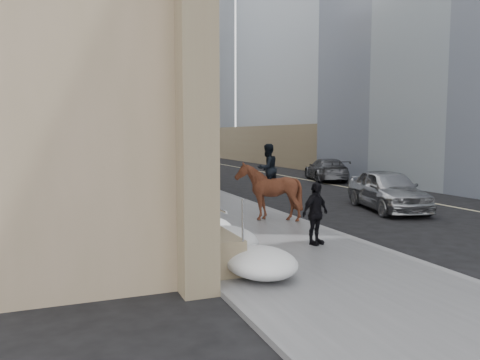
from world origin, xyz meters
The scene contains 17 objects.
ground centered at (0.00, 0.00, 0.00)m, with size 140.00×140.00×0.00m, color black.
sidewalk centered at (0.00, 10.00, 0.06)m, with size 5.00×80.00×0.12m, color #5A5A5D.
curb centered at (2.62, 10.00, 0.06)m, with size 0.24×80.00×0.12m, color slate.
lane_line centered at (10.50, 10.00, 0.01)m, with size 0.15×70.00×0.01m, color #BFB78C.
limestone_building centered at (-5.26, 19.96, 8.90)m, with size 6.10×44.00×18.00m.
far_podium centered at (15.50, 10.00, 2.00)m, with size 2.00×80.00×4.00m, color #816D53.
bg_building_mid centered at (4.00, 60.00, 14.00)m, with size 30.00×12.00×28.00m, color slate.
bg_building_far centered at (-6.00, 72.00, 10.00)m, with size 24.00×12.00×20.00m, color gray.
streetlight_mid centered at (2.74, 14.00, 4.58)m, with size 1.71×0.24×8.00m.
streetlight_far centered at (2.74, 34.00, 4.58)m, with size 1.71×0.24×8.00m.
traffic_signal centered at (2.07, 22.00, 4.00)m, with size 4.10×0.22×6.00m.
snow_bank centered at (-1.42, 8.11, 0.47)m, with size 1.70×18.10×0.76m.
mounted_horse_left centered at (-1.47, 3.90, 1.24)m, with size 1.75×2.75×2.73m.
mounted_horse_right centered at (1.48, 3.88, 1.25)m, with size 2.13×2.26×2.68m.
pedestrian centered at (1.15, 0.09, 0.98)m, with size 1.00×0.42×1.71m, color black.
car_silver centered at (7.28, 4.72, 0.85)m, with size 2.00×4.98×1.70m, color #9D9FA4.
car_grey centered at (11.49, 16.32, 0.75)m, with size 2.11×5.19×1.51m, color #4E4F54.
Camera 1 is at (-5.32, -10.91, 3.13)m, focal length 35.00 mm.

